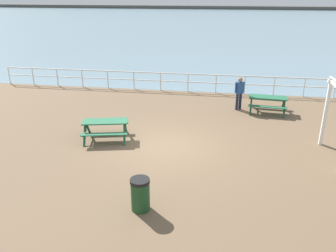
{
  "coord_description": "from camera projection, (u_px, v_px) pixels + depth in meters",
  "views": [
    {
      "loc": [
        1.99,
        -12.05,
        5.74
      ],
      "look_at": [
        0.03,
        0.12,
        0.8
      ],
      "focal_mm": 36.91,
      "sensor_mm": 36.0,
      "label": 1
    }
  ],
  "objects": [
    {
      "name": "litter_bin",
      "position": [
        140.0,
        194.0,
        9.46
      ],
      "size": [
        0.55,
        0.55,
        0.95
      ],
      "color": "#1E4723",
      "rests_on": "ground"
    },
    {
      "name": "visitor",
      "position": [
        239.0,
        91.0,
        17.16
      ],
      "size": [
        0.48,
        0.35,
        1.66
      ],
      "rotation": [
        0.0,
        0.0,
        2.06
      ],
      "color": "#1E2338",
      "rests_on": "ground"
    },
    {
      "name": "distant_shoreline",
      "position": [
        220.0,
        9.0,
        101.2
      ],
      "size": [
        142.0,
        6.0,
        1.8
      ],
      "primitive_type": "cube",
      "color": "#4C4C47",
      "rests_on": "ground"
    },
    {
      "name": "seaward_railing",
      "position": [
        188.0,
        79.0,
        20.3
      ],
      "size": [
        23.07,
        0.07,
        1.08
      ],
      "color": "white",
      "rests_on": "ground"
    },
    {
      "name": "ground_plane",
      "position": [
        167.0,
        148.0,
        13.51
      ],
      "size": [
        30.0,
        24.0,
        0.2
      ],
      "primitive_type": "cube",
      "color": "brown"
    },
    {
      "name": "sea_band",
      "position": [
        214.0,
        22.0,
        61.8
      ],
      "size": [
        142.0,
        90.0,
        0.01
      ],
      "primitive_type": "cube",
      "color": "gray",
      "rests_on": "ground"
    },
    {
      "name": "picnic_table_near_right",
      "position": [
        268.0,
        100.0,
        17.0
      ],
      "size": [
        1.93,
        1.68,
        0.8
      ],
      "rotation": [
        0.0,
        0.0,
        -0.09
      ],
      "color": "#286B47",
      "rests_on": "ground"
    },
    {
      "name": "picnic_table_far_left",
      "position": [
        105.0,
        125.0,
        13.94
      ],
      "size": [
        2.09,
        1.87,
        0.8
      ],
      "rotation": [
        0.0,
        0.0,
        0.23
      ],
      "color": "#286B47",
      "rests_on": "ground"
    }
  ]
}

